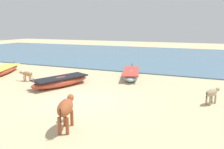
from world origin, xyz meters
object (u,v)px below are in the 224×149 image
object	(u,v)px
fishing_boat_1	(3,71)
fishing_boat_5	(61,81)
calf_near_dun	(212,93)
fishing_boat_4	(131,74)
cow_adult_rust	(66,108)
calf_far_tan	(27,74)

from	to	relation	value
fishing_boat_1	fishing_boat_5	bearing A→B (deg)	-123.04
calf_near_dun	fishing_boat_1	bearing A→B (deg)	114.58
fishing_boat_4	fishing_boat_5	xyz separation A→B (m)	(-3.03, -3.57, 0.03)
fishing_boat_5	cow_adult_rust	world-z (taller)	cow_adult_rust
calf_far_tan	calf_near_dun	bearing A→B (deg)	174.78
fishing_boat_1	fishing_boat_4	bearing A→B (deg)	-96.08
fishing_boat_1	fishing_boat_4	size ratio (longest dim) A/B	1.12
fishing_boat_5	calf_near_dun	world-z (taller)	fishing_boat_5
fishing_boat_1	fishing_boat_5	distance (m)	5.87
cow_adult_rust	calf_far_tan	distance (m)	7.71
fishing_boat_1	calf_near_dun	distance (m)	13.65
fishing_boat_5	cow_adult_rust	bearing A→B (deg)	59.50
fishing_boat_1	cow_adult_rust	bearing A→B (deg)	-143.39
fishing_boat_5	calf_near_dun	xyz separation A→B (m)	(7.84, -0.01, 0.20)
fishing_boat_1	calf_far_tan	distance (m)	3.21
fishing_boat_4	cow_adult_rust	xyz separation A→B (m)	(0.33, -8.10, 0.47)
cow_adult_rust	calf_near_dun	distance (m)	6.37
fishing_boat_4	fishing_boat_5	world-z (taller)	fishing_boat_5
fishing_boat_4	calf_far_tan	distance (m)	6.61
fishing_boat_4	fishing_boat_5	bearing A→B (deg)	124.18
cow_adult_rust	calf_far_tan	bearing A→B (deg)	32.13
fishing_boat_5	calf_near_dun	distance (m)	7.85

